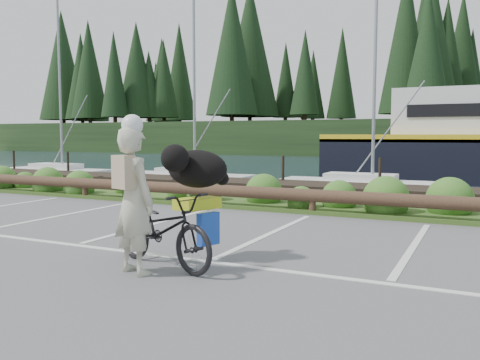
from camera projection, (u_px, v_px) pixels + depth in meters
name	position (u px, v px, depth m)	size (l,w,h in m)	color
ground	(221.00, 256.00, 7.87)	(72.00, 72.00, 0.00)	#525255
harbor_backdrop	(462.00, 147.00, 78.13)	(170.00, 160.00, 30.00)	#172838
vegetation_strip	(321.00, 208.00, 12.62)	(34.00, 1.60, 0.10)	#3D5B21
log_rail	(312.00, 214.00, 12.00)	(32.00, 0.30, 0.60)	#443021
bicycle	(163.00, 229.00, 7.21)	(0.72, 2.06, 1.08)	black
cyclist	(134.00, 201.00, 6.82)	(0.72, 0.48, 1.99)	beige
dog	(197.00, 169.00, 7.61)	(0.99, 0.48, 0.57)	black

